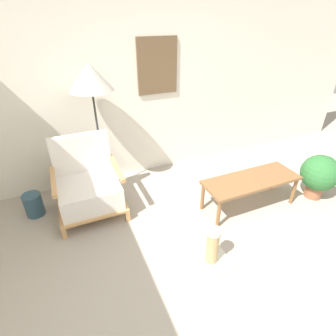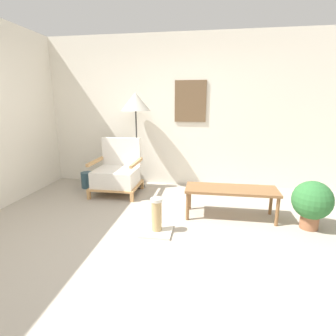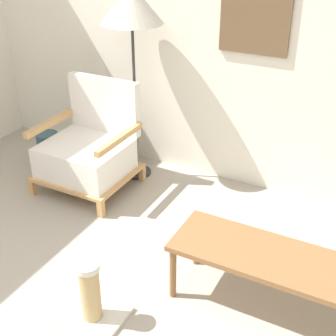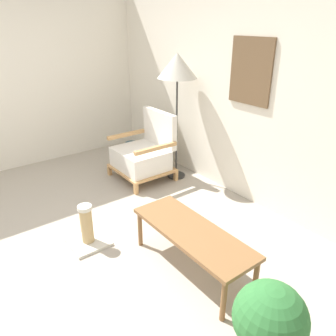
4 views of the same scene
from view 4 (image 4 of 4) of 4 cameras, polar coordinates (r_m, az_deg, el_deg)
ground_plane at (r=3.47m, az=-21.08°, el=-14.17°), size 14.00×14.00×0.00m
wall_back at (r=4.12m, az=10.92°, el=13.97°), size 8.00×0.09×2.70m
wall_left at (r=5.25m, az=-26.05°, el=14.18°), size 0.06×8.00×2.70m
armchair at (r=4.60m, az=-4.24°, el=2.44°), size 0.77×0.71×0.93m
floor_lamp at (r=4.31m, az=1.63°, el=16.92°), size 0.51×0.51×1.70m
coffee_table at (r=2.90m, az=4.24°, el=-11.52°), size 1.21×0.44×0.41m
vase at (r=5.29m, az=-6.25°, el=2.94°), size 0.21×0.21×0.29m
potted_plant at (r=2.35m, az=17.27°, el=-24.01°), size 0.47×0.47×0.61m
scratching_post at (r=3.42m, az=-13.86°, el=-10.58°), size 0.37×0.37×0.44m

